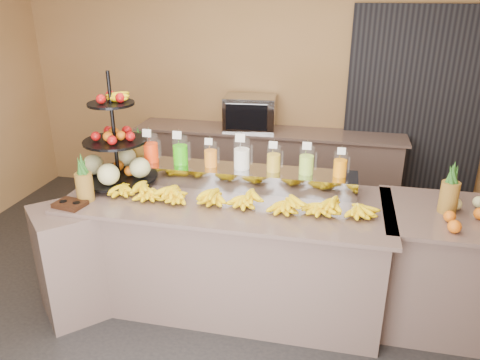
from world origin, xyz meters
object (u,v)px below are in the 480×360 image
(banana_heap, at_px, (232,195))
(oven_warmer, at_px, (250,113))
(fruit_stand, at_px, (121,156))
(right_fruit_pile, at_px, (473,213))
(pitcher_tray, at_px, (242,177))
(condiment_caddy, at_px, (70,204))

(banana_heap, height_order, oven_warmer, oven_warmer)
(fruit_stand, xyz_separation_m, right_fruit_pile, (2.68, -0.16, -0.16))
(pitcher_tray, distance_m, oven_warmer, 1.69)
(pitcher_tray, relative_size, condiment_caddy, 8.45)
(fruit_stand, distance_m, right_fruit_pile, 2.69)
(pitcher_tray, relative_size, oven_warmer, 3.20)
(pitcher_tray, bearing_deg, banana_heap, -89.53)
(banana_heap, relative_size, condiment_caddy, 9.37)
(condiment_caddy, height_order, oven_warmer, oven_warmer)
(condiment_caddy, relative_size, oven_warmer, 0.38)
(fruit_stand, distance_m, oven_warmer, 1.95)
(right_fruit_pile, relative_size, oven_warmer, 0.76)
(condiment_caddy, distance_m, oven_warmer, 2.51)
(condiment_caddy, bearing_deg, banana_heap, 14.53)
(fruit_stand, bearing_deg, right_fruit_pile, 9.90)
(banana_heap, relative_size, oven_warmer, 3.55)
(fruit_stand, distance_m, condiment_caddy, 0.59)
(fruit_stand, relative_size, right_fruit_pile, 2.09)
(condiment_caddy, xyz_separation_m, right_fruit_pile, (2.87, 0.36, 0.06))
(condiment_caddy, relative_size, right_fruit_pile, 0.50)
(right_fruit_pile, bearing_deg, fruit_stand, 176.54)
(fruit_stand, height_order, condiment_caddy, fruit_stand)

